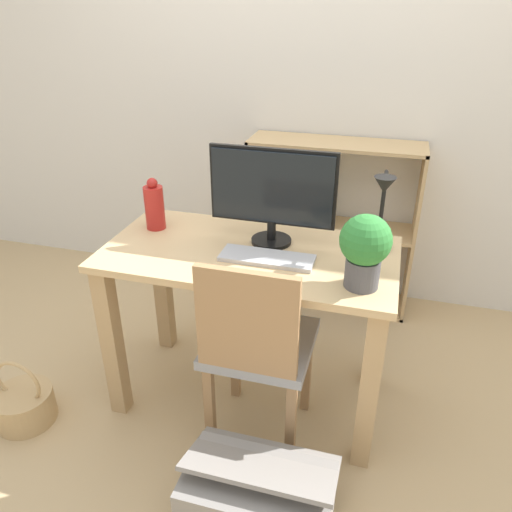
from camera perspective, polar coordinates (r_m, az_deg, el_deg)
ground_plane at (r=2.42m, az=-0.67°, el=-15.36°), size 10.00×10.00×0.00m
wall_back at (r=2.85m, az=5.79°, el=20.50°), size 8.00×0.05×2.60m
desk at (r=2.06m, az=-0.76°, el=-3.46°), size 1.17×0.60×0.75m
monitor at (r=1.97m, az=1.86°, el=7.45°), size 0.51×0.16×0.39m
keyboard at (r=1.91m, az=1.26°, el=-0.21°), size 0.36×0.13×0.02m
vase at (r=2.19m, az=-11.54°, el=5.61°), size 0.08×0.08×0.23m
desk_lamp at (r=1.93m, az=14.20°, el=5.45°), size 0.10×0.19×0.33m
potted_plant at (r=1.71m, az=12.34°, el=0.97°), size 0.18×0.18×0.27m
chair at (r=1.90m, az=0.06°, el=-10.17°), size 0.40×0.40×0.87m
bookshelf at (r=2.89m, az=5.00°, el=4.09°), size 0.93×0.28×0.97m
basket at (r=2.46m, az=-24.97°, el=-15.12°), size 0.25×0.25×0.32m
storage_box at (r=1.89m, az=0.24°, el=-26.10°), size 0.51×0.34×0.30m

